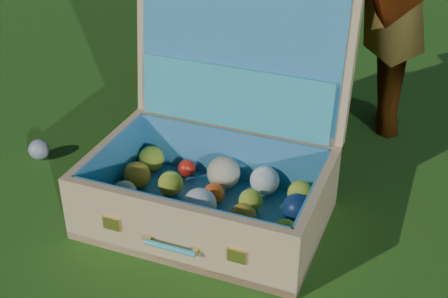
# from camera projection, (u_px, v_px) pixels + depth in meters

# --- Properties ---
(ground) EXTENTS (60.00, 60.00, 0.00)m
(ground) POSITION_uv_depth(u_px,v_px,m) (171.00, 210.00, 1.76)
(ground) COLOR #215114
(ground) RESTS_ON ground
(stray_ball) EXTENTS (0.07, 0.07, 0.07)m
(stray_ball) POSITION_uv_depth(u_px,v_px,m) (39.00, 149.00, 1.99)
(stray_ball) COLOR teal
(stray_ball) RESTS_ON ground
(suitcase) EXTENTS (0.72, 0.63, 0.60)m
(suitcase) POSITION_uv_depth(u_px,v_px,m) (219.00, 154.00, 1.71)
(suitcase) COLOR tan
(suitcase) RESTS_ON ground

